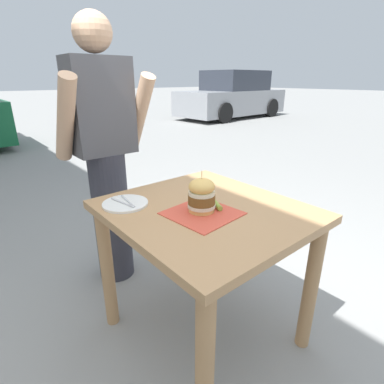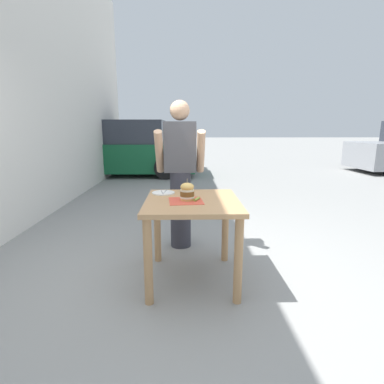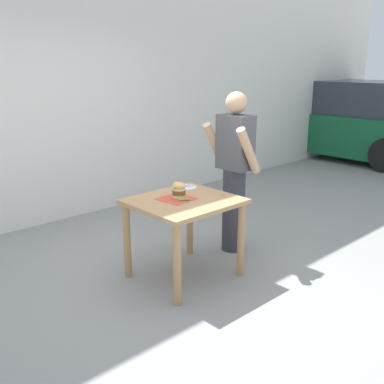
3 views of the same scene
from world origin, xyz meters
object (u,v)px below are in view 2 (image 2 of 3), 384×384
at_px(sandwich, 187,191).
at_px(parked_car_mid_block, 125,151).
at_px(patio_table, 192,215).
at_px(side_plate_with_forks, 163,193).
at_px(diner_across_table, 180,173).
at_px(pickle_spear, 197,199).

height_order(sandwich, parked_car_mid_block, parked_car_mid_block).
relative_size(patio_table, side_plate_with_forks, 4.17).
distance_m(patio_table, diner_across_table, 0.86).
bearing_deg(diner_across_table, patio_table, -81.67).
xyz_separation_m(sandwich, pickle_spear, (0.08, -0.01, -0.07)).
relative_size(diner_across_table, parked_car_mid_block, 0.40).
relative_size(pickle_spear, side_plate_with_forks, 0.45).
xyz_separation_m(pickle_spear, side_plate_with_forks, (-0.32, 0.31, -0.01)).
height_order(sandwich, diner_across_table, diner_across_table).
bearing_deg(pickle_spear, sandwich, 170.10).
bearing_deg(side_plate_with_forks, pickle_spear, -44.66).
bearing_deg(patio_table, parked_car_mid_block, 106.21).
xyz_separation_m(pickle_spear, parked_car_mid_block, (-1.89, 6.41, -0.06)).
bearing_deg(pickle_spear, patio_table, 136.98).
relative_size(side_plate_with_forks, parked_car_mid_block, 0.05).
relative_size(patio_table, sandwich, 4.78).
bearing_deg(diner_across_table, pickle_spear, -79.44).
xyz_separation_m(sandwich, side_plate_with_forks, (-0.23, 0.30, -0.08)).
bearing_deg(side_plate_with_forks, sandwich, -52.11).
bearing_deg(parked_car_mid_block, pickle_spear, -73.56).
relative_size(pickle_spear, parked_car_mid_block, 0.02).
height_order(pickle_spear, diner_across_table, diner_across_table).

